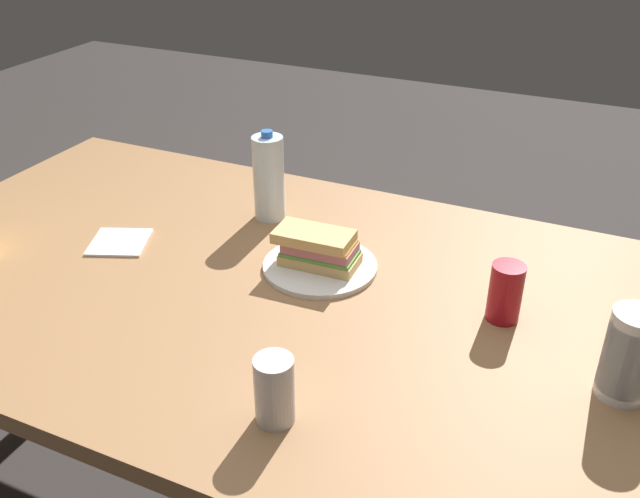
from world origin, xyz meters
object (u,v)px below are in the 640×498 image
at_px(sandwich, 318,248).
at_px(plastic_cup_stack, 629,355).
at_px(dining_table, 257,308).
at_px(paper_plate, 320,266).
at_px(water_bottle_tall, 269,178).
at_px(soda_can_silver, 274,390).
at_px(soda_can_red, 505,292).

height_order(sandwich, plastic_cup_stack, plastic_cup_stack).
distance_m(dining_table, paper_plate, 0.17).
height_order(paper_plate, sandwich, sandwich).
relative_size(dining_table, water_bottle_tall, 7.84).
relative_size(plastic_cup_stack, soda_can_silver, 1.37).
bearing_deg(plastic_cup_stack, paper_plate, -14.16).
xyz_separation_m(soda_can_red, plastic_cup_stack, (-0.23, 0.14, 0.02)).
bearing_deg(dining_table, plastic_cup_stack, 175.46).
distance_m(paper_plate, soda_can_red, 0.41).
xyz_separation_m(water_bottle_tall, soda_can_silver, (-0.35, 0.63, -0.05)).
relative_size(paper_plate, plastic_cup_stack, 1.53).
distance_m(soda_can_red, water_bottle_tall, 0.66).
bearing_deg(water_bottle_tall, soda_can_red, 162.58).
relative_size(paper_plate, soda_can_red, 2.09).
bearing_deg(sandwich, soda_can_silver, 106.24).
height_order(dining_table, plastic_cup_stack, plastic_cup_stack).
distance_m(soda_can_red, plastic_cup_stack, 0.27).
xyz_separation_m(paper_plate, plastic_cup_stack, (-0.64, 0.16, 0.08)).
distance_m(dining_table, sandwich, 0.19).
height_order(water_bottle_tall, plastic_cup_stack, water_bottle_tall).
relative_size(paper_plate, water_bottle_tall, 1.10).
bearing_deg(sandwich, dining_table, 43.76).
xyz_separation_m(sandwich, soda_can_red, (-0.41, 0.02, 0.01)).
height_order(sandwich, soda_can_silver, soda_can_silver).
bearing_deg(water_bottle_tall, sandwich, 140.56).
height_order(dining_table, soda_can_red, soda_can_red).
bearing_deg(dining_table, soda_can_red, -171.17).
bearing_deg(paper_plate, dining_table, 43.35).
xyz_separation_m(sandwich, soda_can_silver, (-0.13, 0.46, 0.01)).
bearing_deg(dining_table, paper_plate, -136.65).
bearing_deg(soda_can_red, sandwich, -2.70).
height_order(soda_can_red, plastic_cup_stack, plastic_cup_stack).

